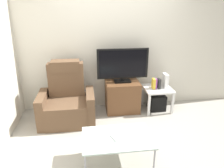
{
  "coord_description": "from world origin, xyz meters",
  "views": [
    {
      "loc": [
        -0.59,
        -2.98,
        2.01
      ],
      "look_at": [
        -0.13,
        0.5,
        0.7
      ],
      "focal_mm": 33.85,
      "sensor_mm": 36.0,
      "label": 1
    }
  ],
  "objects_px": {
    "side_table": "(157,91)",
    "coffee_table": "(117,139)",
    "television": "(123,65)",
    "cell_phone": "(115,138)",
    "subwoofer_box": "(157,102)",
    "game_console": "(165,81)",
    "book_rightmost": "(159,84)",
    "tv_stand": "(122,96)",
    "recliner_armchair": "(67,101)",
    "book_leftmost": "(154,84)",
    "book_middle": "(156,84)"
  },
  "relations": [
    {
      "from": "book_middle",
      "to": "book_rightmost",
      "type": "height_order",
      "value": "book_middle"
    },
    {
      "from": "book_rightmost",
      "to": "recliner_armchair",
      "type": "bearing_deg",
      "value": -173.94
    },
    {
      "from": "recliner_armchair",
      "to": "subwoofer_box",
      "type": "xyz_separation_m",
      "value": [
        1.78,
        0.21,
        -0.22
      ]
    },
    {
      "from": "television",
      "to": "book_leftmost",
      "type": "distance_m",
      "value": 0.73
    },
    {
      "from": "tv_stand",
      "to": "book_rightmost",
      "type": "height_order",
      "value": "book_rightmost"
    },
    {
      "from": "side_table",
      "to": "coffee_table",
      "type": "height_order",
      "value": "side_table"
    },
    {
      "from": "book_leftmost",
      "to": "coffee_table",
      "type": "xyz_separation_m",
      "value": [
        -0.95,
        -1.47,
        -0.17
      ]
    },
    {
      "from": "tv_stand",
      "to": "subwoofer_box",
      "type": "xyz_separation_m",
      "value": [
        0.71,
        -0.04,
        -0.15
      ]
    },
    {
      "from": "side_table",
      "to": "game_console",
      "type": "height_order",
      "value": "game_console"
    },
    {
      "from": "television",
      "to": "side_table",
      "type": "relative_size",
      "value": 1.81
    },
    {
      "from": "game_console",
      "to": "tv_stand",
      "type": "bearing_deg",
      "value": 178.29
    },
    {
      "from": "side_table",
      "to": "game_console",
      "type": "bearing_deg",
      "value": 3.95
    },
    {
      "from": "side_table",
      "to": "game_console",
      "type": "relative_size",
      "value": 1.91
    },
    {
      "from": "game_console",
      "to": "cell_phone",
      "type": "distance_m",
      "value": 1.96
    },
    {
      "from": "side_table",
      "to": "coffee_table",
      "type": "bearing_deg",
      "value": -125.25
    },
    {
      "from": "tv_stand",
      "to": "television",
      "type": "bearing_deg",
      "value": 90.0
    },
    {
      "from": "game_console",
      "to": "coffee_table",
      "type": "height_order",
      "value": "game_console"
    },
    {
      "from": "tv_stand",
      "to": "recliner_armchair",
      "type": "height_order",
      "value": "recliner_armchair"
    },
    {
      "from": "subwoofer_box",
      "to": "game_console",
      "type": "bearing_deg",
      "value": 3.95
    },
    {
      "from": "television",
      "to": "book_middle",
      "type": "height_order",
      "value": "television"
    },
    {
      "from": "television",
      "to": "coffee_table",
      "type": "height_order",
      "value": "television"
    },
    {
      "from": "tv_stand",
      "to": "game_console",
      "type": "bearing_deg",
      "value": -1.71
    },
    {
      "from": "television",
      "to": "coffee_table",
      "type": "xyz_separation_m",
      "value": [
        -0.34,
        -1.54,
        -0.56
      ]
    },
    {
      "from": "book_middle",
      "to": "coffee_table",
      "type": "height_order",
      "value": "book_middle"
    },
    {
      "from": "subwoofer_box",
      "to": "game_console",
      "type": "xyz_separation_m",
      "value": [
        0.15,
        0.01,
        0.45
      ]
    },
    {
      "from": "side_table",
      "to": "subwoofer_box",
      "type": "bearing_deg",
      "value": 26.57
    },
    {
      "from": "recliner_armchair",
      "to": "game_console",
      "type": "distance_m",
      "value": 1.95
    },
    {
      "from": "tv_stand",
      "to": "coffee_table",
      "type": "height_order",
      "value": "tv_stand"
    },
    {
      "from": "side_table",
      "to": "coffee_table",
      "type": "distance_m",
      "value": 1.82
    },
    {
      "from": "tv_stand",
      "to": "cell_phone",
      "type": "distance_m",
      "value": 1.59
    },
    {
      "from": "book_rightmost",
      "to": "game_console",
      "type": "xyz_separation_m",
      "value": [
        0.14,
        0.03,
        0.04
      ]
    },
    {
      "from": "book_rightmost",
      "to": "cell_phone",
      "type": "distance_m",
      "value": 1.85
    },
    {
      "from": "subwoofer_box",
      "to": "tv_stand",
      "type": "bearing_deg",
      "value": 177.14
    },
    {
      "from": "book_leftmost",
      "to": "cell_phone",
      "type": "height_order",
      "value": "book_leftmost"
    },
    {
      "from": "tv_stand",
      "to": "book_middle",
      "type": "distance_m",
      "value": 0.7
    },
    {
      "from": "side_table",
      "to": "book_rightmost",
      "type": "relative_size",
      "value": 2.72
    },
    {
      "from": "tv_stand",
      "to": "television",
      "type": "xyz_separation_m",
      "value": [
        0.0,
        0.02,
        0.65
      ]
    },
    {
      "from": "game_console",
      "to": "book_rightmost",
      "type": "bearing_deg",
      "value": -167.48
    },
    {
      "from": "side_table",
      "to": "book_middle",
      "type": "height_order",
      "value": "book_middle"
    },
    {
      "from": "television",
      "to": "book_middle",
      "type": "xyz_separation_m",
      "value": [
        0.65,
        -0.07,
        -0.39
      ]
    },
    {
      "from": "book_rightmost",
      "to": "game_console",
      "type": "bearing_deg",
      "value": 12.52
    },
    {
      "from": "coffee_table",
      "to": "side_table",
      "type": "bearing_deg",
      "value": 54.75
    },
    {
      "from": "recliner_armchair",
      "to": "book_middle",
      "type": "relative_size",
      "value": 5.33
    },
    {
      "from": "coffee_table",
      "to": "book_middle",
      "type": "bearing_deg",
      "value": 55.95
    },
    {
      "from": "tv_stand",
      "to": "book_leftmost",
      "type": "relative_size",
      "value": 3.19
    },
    {
      "from": "television",
      "to": "cell_phone",
      "type": "bearing_deg",
      "value": -103.38
    },
    {
      "from": "subwoofer_box",
      "to": "coffee_table",
      "type": "xyz_separation_m",
      "value": [
        -1.05,
        -1.49,
        0.24
      ]
    },
    {
      "from": "subwoofer_box",
      "to": "book_middle",
      "type": "xyz_separation_m",
      "value": [
        -0.06,
        -0.02,
        0.41
      ]
    },
    {
      "from": "book_leftmost",
      "to": "coffee_table",
      "type": "relative_size",
      "value": 0.23
    },
    {
      "from": "tv_stand",
      "to": "subwoofer_box",
      "type": "relative_size",
      "value": 2.08
    }
  ]
}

